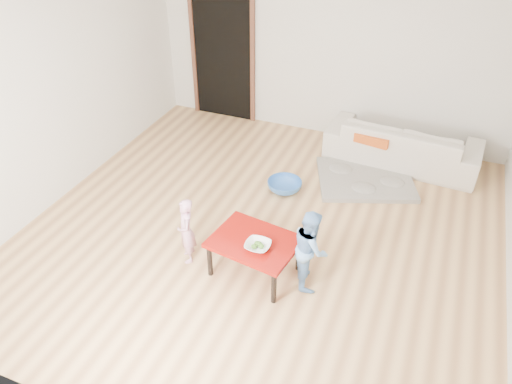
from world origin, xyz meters
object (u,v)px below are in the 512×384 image
Objects in this scene: child_blue at (311,248)px; bowl at (258,246)px; red_table at (255,256)px; child_pink at (186,231)px; sofa at (403,143)px; basin at (285,186)px.

bowl is at bearing 88.44° from child_blue.
bowl is at bearing -52.86° from red_table.
child_pink is 0.87× the size of child_blue.
sofa is at bearing 69.18° from red_table.
red_table is at bearing 127.14° from bowl.
bowl is 1.62m from basin.
child_pink is (-0.70, -0.07, 0.16)m from red_table.
red_table is 1.92× the size of basin.
child_blue is at bearing 62.19° from child_pink.
sofa reaches higher than red_table.
bowl is 0.56× the size of basin.
sofa is 3.25m from child_pink.
red_table is at bearing 76.30° from child_blue.
child_blue is (0.53, 0.08, 0.21)m from red_table.
child_pink is (-0.77, 0.02, -0.07)m from bowl.
child_blue is at bearing 83.21° from sofa.
sofa is 1.73m from basin.
bowl is at bearing 53.45° from child_pink.
child_pink reaches higher than bowl.
bowl is 0.49m from child_blue.
bowl is 0.33× the size of child_pink.
child_pink is (-1.72, -2.75, 0.08)m from sofa.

